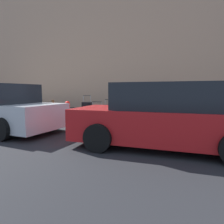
% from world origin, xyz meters
% --- Properties ---
extents(ground_plane, '(40.00, 40.00, 0.00)m').
position_xyz_m(ground_plane, '(0.00, 0.00, 0.00)').
color(ground_plane, black).
extents(sidewalk_curb, '(18.00, 5.00, 0.14)m').
position_xyz_m(sidewalk_curb, '(0.00, -2.50, 0.07)').
color(sidewalk_curb, '#9E9B93').
rests_on(sidewalk_curb, ground_plane).
extents(building_facade_sidewalk_side, '(24.00, 3.00, 11.92)m').
position_xyz_m(building_facade_sidewalk_side, '(0.00, -8.68, 5.96)').
color(building_facade_sidewalk_side, '#9E7A60').
rests_on(building_facade_sidewalk_side, ground_plane).
extents(suitcase_navy_0, '(0.48, 0.24, 0.83)m').
position_xyz_m(suitcase_navy_0, '(-4.14, -0.46, 0.42)').
color(suitcase_navy_0, navy).
rests_on(suitcase_navy_0, sidewalk_curb).
extents(suitcase_silver_1, '(0.40, 0.28, 1.04)m').
position_xyz_m(suitcase_silver_1, '(-3.65, -0.52, 0.51)').
color(suitcase_silver_1, '#9EA0A8').
rests_on(suitcase_silver_1, sidewalk_curb).
extents(suitcase_teal_2, '(0.39, 0.26, 0.68)m').
position_xyz_m(suitcase_teal_2, '(-3.21, -0.56, 0.45)').
color(suitcase_teal_2, '#0F606B').
rests_on(suitcase_teal_2, sidewalk_curb).
extents(suitcase_maroon_3, '(0.51, 0.23, 0.90)m').
position_xyz_m(suitcase_maroon_3, '(-2.72, -0.48, 0.47)').
color(suitcase_maroon_3, maroon).
rests_on(suitcase_maroon_3, sidewalk_curb).
extents(suitcase_red_4, '(0.47, 0.21, 0.80)m').
position_xyz_m(suitcase_red_4, '(-2.18, -0.42, 0.44)').
color(suitcase_red_4, red).
rests_on(suitcase_red_4, sidewalk_curb).
extents(suitcase_black_5, '(0.41, 0.21, 1.04)m').
position_xyz_m(suitcase_black_5, '(-1.69, -0.49, 0.52)').
color(suitcase_black_5, black).
rests_on(suitcase_black_5, sidewalk_curb).
extents(fire_hydrant, '(0.39, 0.21, 0.79)m').
position_xyz_m(fire_hydrant, '(-0.74, -0.49, 0.55)').
color(fire_hydrant, red).
rests_on(fire_hydrant, sidewalk_curb).
extents(bollard_post, '(0.12, 0.12, 0.83)m').
position_xyz_m(bollard_post, '(-0.10, -0.34, 0.56)').
color(bollard_post, brown).
rests_on(bollard_post, sidewalk_curb).
extents(parked_car_red_0, '(4.42, 2.12, 1.54)m').
position_xyz_m(parked_car_red_0, '(-5.01, 1.80, 0.72)').
color(parked_car_red_0, '#AD1619').
rests_on(parked_car_red_0, ground_plane).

